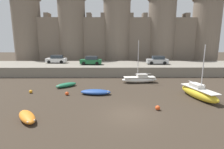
{
  "coord_description": "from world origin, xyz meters",
  "views": [
    {
      "loc": [
        -1.59,
        -14.44,
        6.46
      ],
      "look_at": [
        -1.44,
        5.57,
        2.5
      ],
      "focal_mm": 28.0,
      "sensor_mm": 36.0,
      "label": 1
    }
  ],
  "objects_px": {
    "car_quay_centre_east": "(91,61)",
    "mooring_buoy_near_channel": "(67,94)",
    "mooring_buoy_mid_mud": "(31,92)",
    "rowboat_foreground_right": "(96,92)",
    "sailboat_foreground_left": "(139,79)",
    "sailboat_foreground_centre": "(199,93)",
    "car_quay_west": "(57,59)",
    "mooring_buoy_near_shore": "(158,108)",
    "rowboat_near_channel_right": "(27,117)",
    "car_quay_centre_west": "(157,60)",
    "rowboat_midflat_left": "(66,85)"
  },
  "relations": [
    {
      "from": "rowboat_midflat_left",
      "to": "car_quay_centre_east",
      "type": "xyz_separation_m",
      "value": [
        2.4,
        10.18,
        2.22
      ]
    },
    {
      "from": "rowboat_near_channel_right",
      "to": "car_quay_centre_west",
      "type": "distance_m",
      "value": 26.52
    },
    {
      "from": "mooring_buoy_near_shore",
      "to": "rowboat_near_channel_right",
      "type": "bearing_deg",
      "value": -169.48
    },
    {
      "from": "mooring_buoy_mid_mud",
      "to": "car_quay_centre_west",
      "type": "height_order",
      "value": "car_quay_centre_west"
    },
    {
      "from": "car_quay_centre_east",
      "to": "sailboat_foreground_left",
      "type": "bearing_deg",
      "value": -42.71
    },
    {
      "from": "rowboat_near_channel_right",
      "to": "sailboat_foreground_left",
      "type": "bearing_deg",
      "value": 48.86
    },
    {
      "from": "rowboat_near_channel_right",
      "to": "sailboat_foreground_left",
      "type": "relative_size",
      "value": 0.46
    },
    {
      "from": "rowboat_midflat_left",
      "to": "sailboat_foreground_centre",
      "type": "height_order",
      "value": "sailboat_foreground_centre"
    },
    {
      "from": "mooring_buoy_near_shore",
      "to": "mooring_buoy_mid_mud",
      "type": "relative_size",
      "value": 1.09
    },
    {
      "from": "rowboat_near_channel_right",
      "to": "car_quay_centre_east",
      "type": "distance_m",
      "value": 20.84
    },
    {
      "from": "rowboat_near_channel_right",
      "to": "car_quay_west",
      "type": "bearing_deg",
      "value": 100.93
    },
    {
      "from": "rowboat_near_channel_right",
      "to": "car_quay_centre_west",
      "type": "height_order",
      "value": "car_quay_centre_west"
    },
    {
      "from": "rowboat_foreground_right",
      "to": "car_quay_centre_west",
      "type": "bearing_deg",
      "value": 51.74
    },
    {
      "from": "rowboat_midflat_left",
      "to": "mooring_buoy_near_shore",
      "type": "height_order",
      "value": "rowboat_midflat_left"
    },
    {
      "from": "sailboat_foreground_centre",
      "to": "rowboat_foreground_right",
      "type": "bearing_deg",
      "value": 172.03
    },
    {
      "from": "sailboat_foreground_left",
      "to": "mooring_buoy_near_channel",
      "type": "bearing_deg",
      "value": -146.99
    },
    {
      "from": "mooring_buoy_mid_mud",
      "to": "rowboat_foreground_right",
      "type": "bearing_deg",
      "value": -3.79
    },
    {
      "from": "sailboat_foreground_left",
      "to": "car_quay_centre_west",
      "type": "relative_size",
      "value": 1.56
    },
    {
      "from": "mooring_buoy_near_channel",
      "to": "car_quay_centre_west",
      "type": "xyz_separation_m",
      "value": [
        14.45,
        14.36,
        2.32
      ]
    },
    {
      "from": "rowboat_near_channel_right",
      "to": "car_quay_west",
      "type": "height_order",
      "value": "car_quay_west"
    },
    {
      "from": "rowboat_near_channel_right",
      "to": "mooring_buoy_near_channel",
      "type": "xyz_separation_m",
      "value": [
        1.61,
        6.62,
        -0.12
      ]
    },
    {
      "from": "sailboat_foreground_centre",
      "to": "rowboat_near_channel_right",
      "type": "bearing_deg",
      "value": -162.24
    },
    {
      "from": "rowboat_foreground_right",
      "to": "car_quay_west",
      "type": "relative_size",
      "value": 0.9
    },
    {
      "from": "rowboat_foreground_right",
      "to": "mooring_buoy_near_channel",
      "type": "xyz_separation_m",
      "value": [
        -3.39,
        -0.33,
        -0.09
      ]
    },
    {
      "from": "mooring_buoy_mid_mud",
      "to": "mooring_buoy_near_channel",
      "type": "bearing_deg",
      "value": -10.5
    },
    {
      "from": "car_quay_centre_east",
      "to": "mooring_buoy_near_shore",
      "type": "bearing_deg",
      "value": -65.99
    },
    {
      "from": "rowboat_midflat_left",
      "to": "sailboat_foreground_left",
      "type": "height_order",
      "value": "sailboat_foreground_left"
    },
    {
      "from": "rowboat_foreground_right",
      "to": "mooring_buoy_mid_mud",
      "type": "height_order",
      "value": "rowboat_foreground_right"
    },
    {
      "from": "sailboat_foreground_centre",
      "to": "car_quay_centre_west",
      "type": "distance_m",
      "value": 15.78
    },
    {
      "from": "mooring_buoy_near_shore",
      "to": "car_quay_centre_west",
      "type": "relative_size",
      "value": 0.11
    },
    {
      "from": "rowboat_midflat_left",
      "to": "car_quay_centre_west",
      "type": "distance_m",
      "value": 18.9
    },
    {
      "from": "rowboat_foreground_right",
      "to": "car_quay_west",
      "type": "distance_m",
      "value": 18.62
    },
    {
      "from": "rowboat_foreground_right",
      "to": "car_quay_centre_east",
      "type": "height_order",
      "value": "car_quay_centre_east"
    },
    {
      "from": "rowboat_foreground_right",
      "to": "mooring_buoy_near_shore",
      "type": "height_order",
      "value": "rowboat_foreground_right"
    },
    {
      "from": "rowboat_midflat_left",
      "to": "car_quay_centre_west",
      "type": "relative_size",
      "value": 0.72
    },
    {
      "from": "rowboat_foreground_right",
      "to": "car_quay_centre_east",
      "type": "distance_m",
      "value": 13.88
    },
    {
      "from": "rowboat_midflat_left",
      "to": "sailboat_foreground_left",
      "type": "bearing_deg",
      "value": 13.5
    },
    {
      "from": "sailboat_foreground_centre",
      "to": "car_quay_centre_west",
      "type": "bearing_deg",
      "value": 92.07
    },
    {
      "from": "rowboat_near_channel_right",
      "to": "rowboat_midflat_left",
      "type": "relative_size",
      "value": 0.98
    },
    {
      "from": "mooring_buoy_mid_mud",
      "to": "sailboat_foreground_centre",
      "type": "bearing_deg",
      "value": -6.27
    },
    {
      "from": "sailboat_foreground_left",
      "to": "mooring_buoy_mid_mud",
      "type": "distance_m",
      "value": 15.32
    },
    {
      "from": "mooring_buoy_near_shore",
      "to": "car_quay_centre_east",
      "type": "relative_size",
      "value": 0.11
    },
    {
      "from": "car_quay_centre_west",
      "to": "car_quay_centre_east",
      "type": "relative_size",
      "value": 1.0
    },
    {
      "from": "rowboat_midflat_left",
      "to": "car_quay_centre_east",
      "type": "distance_m",
      "value": 10.69
    },
    {
      "from": "rowboat_midflat_left",
      "to": "mooring_buoy_near_shore",
      "type": "relative_size",
      "value": 6.7
    },
    {
      "from": "rowboat_foreground_right",
      "to": "mooring_buoy_mid_mud",
      "type": "relative_size",
      "value": 9.13
    },
    {
      "from": "mooring_buoy_near_shore",
      "to": "car_quay_west",
      "type": "bearing_deg",
      "value": 126.95
    },
    {
      "from": "rowboat_foreground_right",
      "to": "rowboat_midflat_left",
      "type": "distance_m",
      "value": 5.54
    },
    {
      "from": "car_quay_centre_east",
      "to": "mooring_buoy_near_channel",
      "type": "bearing_deg",
      "value": -95.75
    },
    {
      "from": "sailboat_foreground_centre",
      "to": "car_quay_west",
      "type": "bearing_deg",
      "value": 140.19
    }
  ]
}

